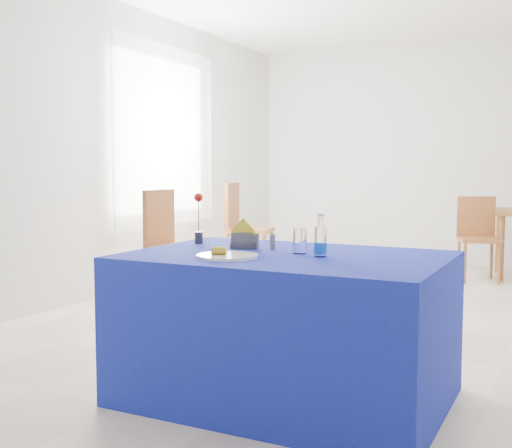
{
  "coord_description": "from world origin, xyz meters",
  "views": [
    {
      "loc": [
        1.49,
        -4.84,
        1.19
      ],
      "look_at": [
        0.04,
        -1.96,
        0.92
      ],
      "focal_mm": 45.0,
      "sensor_mm": 36.0,
      "label": 1
    }
  ],
  "objects_px": {
    "water_bottle": "(320,242)",
    "chair_bg_left": "(477,232)",
    "blue_table": "(286,327)",
    "chair_win_a": "(170,238)",
    "plate": "(228,256)",
    "chair_win_b": "(242,222)"
  },
  "relations": [
    {
      "from": "plate",
      "to": "chair_bg_left",
      "type": "bearing_deg",
      "value": 82.55
    },
    {
      "from": "chair_bg_left",
      "to": "chair_win_a",
      "type": "bearing_deg",
      "value": -151.74
    },
    {
      "from": "blue_table",
      "to": "chair_win_b",
      "type": "xyz_separation_m",
      "value": [
        -2.04,
        3.35,
        0.23
      ]
    },
    {
      "from": "blue_table",
      "to": "chair_win_a",
      "type": "bearing_deg",
      "value": 137.84
    },
    {
      "from": "plate",
      "to": "blue_table",
      "type": "bearing_deg",
      "value": 50.3
    },
    {
      "from": "chair_bg_left",
      "to": "chair_win_b",
      "type": "distance_m",
      "value": 2.57
    },
    {
      "from": "chair_win_a",
      "to": "chair_win_b",
      "type": "distance_m",
      "value": 1.64
    },
    {
      "from": "water_bottle",
      "to": "chair_bg_left",
      "type": "xyz_separation_m",
      "value": [
        0.19,
        4.22,
        -0.31
      ]
    },
    {
      "from": "chair_win_a",
      "to": "plate",
      "type": "bearing_deg",
      "value": -141.63
    },
    {
      "from": "chair_bg_left",
      "to": "chair_win_a",
      "type": "relative_size",
      "value": 0.89
    },
    {
      "from": "chair_win_b",
      "to": "chair_bg_left",
      "type": "bearing_deg",
      "value": -83.3
    },
    {
      "from": "blue_table",
      "to": "chair_win_b",
      "type": "height_order",
      "value": "chair_win_b"
    },
    {
      "from": "chair_win_b",
      "to": "plate",
      "type": "bearing_deg",
      "value": -166.22
    },
    {
      "from": "chair_bg_left",
      "to": "chair_win_b",
      "type": "xyz_separation_m",
      "value": [
        -2.41,
        -0.87,
        0.08
      ]
    },
    {
      "from": "water_bottle",
      "to": "chair_bg_left",
      "type": "distance_m",
      "value": 4.24
    },
    {
      "from": "chair_bg_left",
      "to": "chair_win_a",
      "type": "height_order",
      "value": "chair_win_a"
    },
    {
      "from": "chair_bg_left",
      "to": "chair_win_b",
      "type": "relative_size",
      "value": 0.86
    },
    {
      "from": "chair_bg_left",
      "to": "chair_win_b",
      "type": "height_order",
      "value": "chair_win_b"
    },
    {
      "from": "chair_win_a",
      "to": "water_bottle",
      "type": "bearing_deg",
      "value": -131.83
    },
    {
      "from": "blue_table",
      "to": "chair_win_b",
      "type": "relative_size",
      "value": 1.53
    },
    {
      "from": "chair_bg_left",
      "to": "blue_table",
      "type": "bearing_deg",
      "value": -114.61
    },
    {
      "from": "blue_table",
      "to": "chair_bg_left",
      "type": "relative_size",
      "value": 1.77
    }
  ]
}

